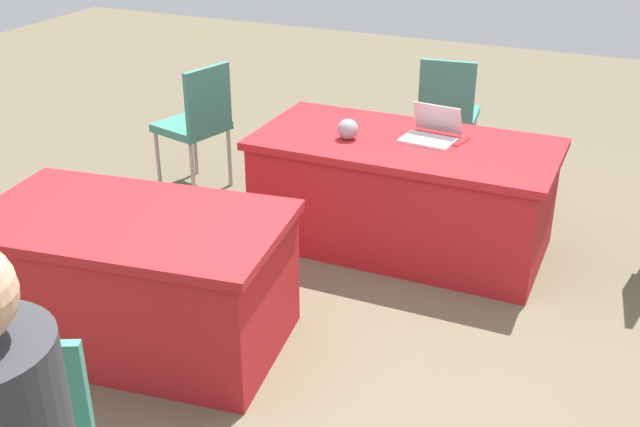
# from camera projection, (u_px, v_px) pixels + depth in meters

# --- Properties ---
(ground_plane) EXTENTS (14.40, 14.40, 0.00)m
(ground_plane) POSITION_uv_depth(u_px,v_px,m) (330.00, 378.00, 3.85)
(ground_plane) COLOR brown
(table_foreground) EXTENTS (1.88, 0.92, 0.73)m
(table_foreground) POSITION_uv_depth(u_px,v_px,m) (403.00, 193.00, 4.98)
(table_foreground) COLOR #AD1E23
(table_foreground) RESTS_ON ground
(table_mid_left) EXTENTS (1.66, 1.08, 0.73)m
(table_mid_left) POSITION_uv_depth(u_px,v_px,m) (136.00, 280.00, 4.00)
(table_mid_left) COLOR #AD1E23
(table_mid_left) RESTS_ON ground
(chair_tucked_right) EXTENTS (0.54, 0.54, 0.97)m
(chair_tucked_right) POSITION_uv_depth(u_px,v_px,m) (198.00, 119.00, 5.69)
(chair_tucked_right) COLOR #9E9993
(chair_tucked_right) RESTS_ON ground
(chair_aisle) EXTENTS (0.49, 0.49, 0.95)m
(chair_aisle) POSITION_uv_depth(u_px,v_px,m) (448.00, 109.00, 5.98)
(chair_aisle) COLOR #9E9993
(chair_aisle) RESTS_ON ground
(laptop_silver) EXTENTS (0.35, 0.32, 0.21)m
(laptop_silver) POSITION_uv_depth(u_px,v_px,m) (431.00, 133.00, 4.82)
(laptop_silver) COLOR silver
(laptop_silver) RESTS_ON table_foreground
(yarn_ball) EXTENTS (0.13, 0.13, 0.13)m
(yarn_ball) POSITION_uv_depth(u_px,v_px,m) (348.00, 129.00, 4.81)
(yarn_ball) COLOR gray
(yarn_ball) RESTS_ON table_foreground
(scissors_red) EXTENTS (0.07, 0.18, 0.01)m
(scissors_red) POSITION_uv_depth(u_px,v_px,m) (462.00, 142.00, 4.79)
(scissors_red) COLOR red
(scissors_red) RESTS_ON table_foreground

